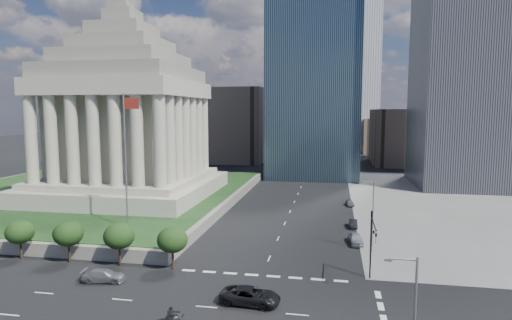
% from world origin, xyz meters
% --- Properties ---
extents(ground, '(500.00, 500.00, 0.00)m').
position_xyz_m(ground, '(0.00, 100.00, 0.00)').
color(ground, black).
rests_on(ground, ground).
extents(plaza_terrace, '(66.00, 70.00, 1.80)m').
position_xyz_m(plaza_terrace, '(-45.00, 50.00, 0.90)').
color(plaza_terrace, '#666358').
rests_on(plaza_terrace, ground).
extents(plaza_lawn, '(64.00, 68.00, 0.10)m').
position_xyz_m(plaza_lawn, '(-45.00, 50.00, 1.85)').
color(plaza_lawn, '#183415').
rests_on(plaza_lawn, plaza_terrace).
extents(war_memorial, '(34.00, 34.00, 39.00)m').
position_xyz_m(war_memorial, '(-34.00, 48.00, 21.40)').
color(war_memorial, '#9E9885').
rests_on(war_memorial, plaza_lawn).
extents(flagpole, '(2.52, 0.24, 20.00)m').
position_xyz_m(flagpole, '(-21.83, 24.00, 13.11)').
color(flagpole, slate).
rests_on(flagpole, plaza_lawn).
extents(midrise_glass, '(26.00, 26.00, 60.00)m').
position_xyz_m(midrise_glass, '(2.00, 95.00, 30.00)').
color(midrise_glass, black).
rests_on(midrise_glass, ground).
extents(building_filler_ne, '(20.00, 30.00, 20.00)m').
position_xyz_m(building_filler_ne, '(32.00, 130.00, 10.00)').
color(building_filler_ne, brown).
rests_on(building_filler_ne, ground).
extents(building_filler_nw, '(24.00, 30.00, 28.00)m').
position_xyz_m(building_filler_nw, '(-30.00, 130.00, 14.00)').
color(building_filler_nw, brown).
rests_on(building_filler_nw, ground).
extents(traffic_signal_ne, '(0.30, 5.74, 8.00)m').
position_xyz_m(traffic_signal_ne, '(12.50, 13.70, 5.25)').
color(traffic_signal_ne, black).
rests_on(traffic_signal_ne, ground).
extents(street_lamp_north, '(2.13, 0.22, 10.00)m').
position_xyz_m(street_lamp_north, '(13.33, 25.00, 5.66)').
color(street_lamp_north, slate).
rests_on(street_lamp_north, ground).
extents(pickup_truck, '(3.24, 6.27, 1.69)m').
position_xyz_m(pickup_truck, '(0.14, 6.45, 0.85)').
color(pickup_truck, black).
rests_on(pickup_truck, ground).
extents(suv_grey, '(5.15, 2.78, 1.42)m').
position_xyz_m(suv_grey, '(-17.34, 9.00, 0.71)').
color(suv_grey, slate).
rests_on(suv_grey, ground).
extents(parked_sedan_near, '(4.72, 2.30, 1.55)m').
position_xyz_m(parked_sedan_near, '(11.50, 28.38, 0.78)').
color(parked_sedan_near, '#9A9DA3').
rests_on(parked_sedan_near, ground).
extents(parked_sedan_mid, '(3.76, 1.36, 1.23)m').
position_xyz_m(parked_sedan_mid, '(11.50, 37.49, 0.62)').
color(parked_sedan_mid, black).
rests_on(parked_sedan_mid, ground).
extents(parked_sedan_far, '(3.76, 1.97, 1.22)m').
position_xyz_m(parked_sedan_far, '(11.50, 54.16, 0.61)').
color(parked_sedan_far, slate).
rests_on(parked_sedan_far, ground).
extents(motorcycle_trail, '(2.97, 1.05, 2.17)m').
position_xyz_m(motorcycle_trail, '(-5.87, 0.15, 1.08)').
color(motorcycle_trail, black).
rests_on(motorcycle_trail, ground).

